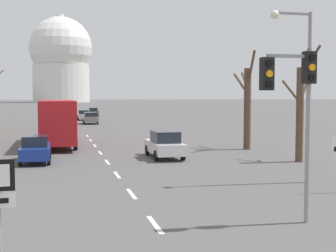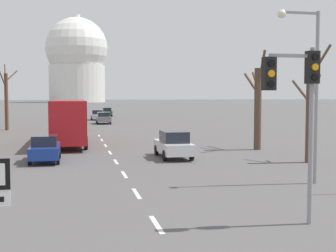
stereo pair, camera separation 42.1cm
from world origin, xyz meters
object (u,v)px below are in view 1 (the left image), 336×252
(sedan_mid_centre, at_px, (90,118))
(sedan_far_right, at_px, (93,112))
(street_lamp_right, at_px, (302,78))
(traffic_signal_near_right, at_px, (295,91))
(sedan_near_right, at_px, (165,144))
(sedan_distant_centre, at_px, (58,123))
(sedan_far_left, at_px, (35,149))
(city_bus, at_px, (58,119))
(sedan_near_left, at_px, (83,115))

(sedan_mid_centre, xyz_separation_m, sedan_far_right, (2.00, 21.66, 0.01))
(sedan_mid_centre, height_order, sedan_far_right, sedan_far_right)
(street_lamp_right, height_order, sedan_mid_centre, street_lamp_right)
(traffic_signal_near_right, bearing_deg, sedan_near_right, 91.55)
(sedan_distant_centre, bearing_deg, traffic_signal_near_right, -80.61)
(sedan_mid_centre, bearing_deg, sedan_far_right, 84.71)
(sedan_far_left, bearing_deg, city_bus, 81.71)
(traffic_signal_near_right, height_order, sedan_near_right, traffic_signal_near_right)
(sedan_far_left, xyz_separation_m, sedan_distant_centre, (1.34, 25.70, 0.01))
(city_bus, bearing_deg, sedan_distant_centre, 89.83)
(street_lamp_right, relative_size, sedan_near_right, 1.66)
(sedan_mid_centre, relative_size, sedan_distant_centre, 1.09)
(sedan_near_left, distance_m, sedan_far_right, 11.86)
(street_lamp_right, distance_m, sedan_far_right, 66.94)
(sedan_near_right, bearing_deg, sedan_distant_centre, 103.95)
(street_lamp_right, xyz_separation_m, city_bus, (-10.37, 18.12, -2.58))
(sedan_mid_centre, height_order, sedan_distant_centre, sedan_distant_centre)
(street_lamp_right, xyz_separation_m, sedan_distant_centre, (-10.32, 34.99, -3.84))
(sedan_far_right, bearing_deg, sedan_distant_centre, -101.26)
(street_lamp_right, xyz_separation_m, sedan_near_right, (-3.97, 9.41, -3.79))
(sedan_near_left, xyz_separation_m, sedan_near_right, (2.42, -45.68, 0.04))
(sedan_near_left, bearing_deg, sedan_near_right, -86.97)
(sedan_far_right, bearing_deg, sedan_near_right, -89.97)
(traffic_signal_near_right, xyz_separation_m, sedan_far_right, (-0.45, 72.63, -3.17))
(sedan_far_left, bearing_deg, sedan_far_right, 82.41)
(sedan_near_left, distance_m, city_bus, 37.21)
(sedan_near_left, height_order, sedan_far_right, sedan_far_right)
(sedan_mid_centre, height_order, sedan_far_left, sedan_mid_centre)
(sedan_far_right, bearing_deg, sedan_near_left, -101.62)
(traffic_signal_near_right, relative_size, sedan_distant_centre, 1.33)
(city_bus, bearing_deg, street_lamp_right, -60.22)
(sedan_mid_centre, bearing_deg, street_lamp_right, -82.41)
(traffic_signal_near_right, relative_size, street_lamp_right, 0.70)
(street_lamp_right, bearing_deg, sedan_far_right, 93.43)
(street_lamp_right, relative_size, sedan_near_left, 1.86)
(street_lamp_right, distance_m, sedan_mid_centre, 45.60)
(street_lamp_right, height_order, sedan_distant_centre, street_lamp_right)
(traffic_signal_near_right, height_order, sedan_far_left, traffic_signal_near_right)
(sedan_near_right, xyz_separation_m, city_bus, (-6.40, 8.70, 1.21))
(sedan_near_left, bearing_deg, city_bus, -96.14)
(traffic_signal_near_right, relative_size, city_bus, 0.49)
(traffic_signal_near_right, height_order, sedan_far_right, traffic_signal_near_right)
(sedan_near_left, bearing_deg, sedan_mid_centre, -87.82)
(sedan_near_left, height_order, sedan_distant_centre, sedan_distant_centre)
(city_bus, bearing_deg, traffic_signal_near_right, -74.17)
(traffic_signal_near_right, xyz_separation_m, sedan_far_left, (-8.10, 15.22, -3.20))
(traffic_signal_near_right, distance_m, sedan_near_right, 15.66)
(sedan_far_right, relative_size, sedan_distant_centre, 1.05)
(sedan_near_left, relative_size, sedan_distant_centre, 1.01)
(sedan_mid_centre, bearing_deg, traffic_signal_near_right, -87.24)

